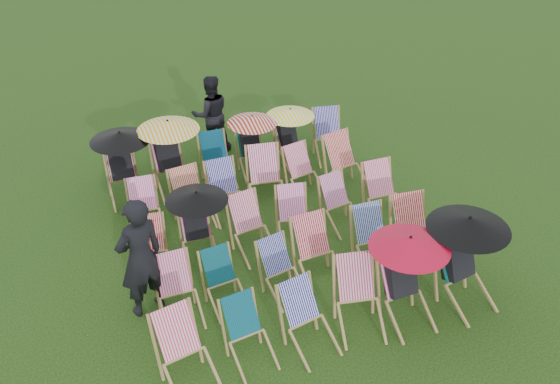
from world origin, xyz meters
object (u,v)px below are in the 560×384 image
object	(u,v)px
deckchair_5	(466,260)
person_left	(140,258)
person_rear	(211,114)
deckchair_0	(186,355)
deckchair_29	(330,136)

from	to	relation	value
deckchair_5	person_left	distance (m)	4.65
person_left	person_rear	bearing A→B (deg)	-136.16
deckchair_0	person_rear	size ratio (longest dim) A/B	0.60
deckchair_29	person_rear	distance (m)	2.49
deckchair_0	person_rear	distance (m)	6.17
deckchair_0	person_left	world-z (taller)	person_left
deckchair_29	person_rear	world-z (taller)	person_rear
deckchair_5	person_rear	distance (m)	6.17
deckchair_0	deckchair_29	xyz separation A→B (m)	(4.17, 4.64, -0.01)
deckchair_29	person_rear	bearing A→B (deg)	162.15
deckchair_5	deckchair_29	world-z (taller)	deckchair_5
deckchair_0	person_rear	world-z (taller)	person_rear
deckchair_0	deckchair_29	bearing A→B (deg)	36.97
person_left	person_rear	distance (m)	4.85
deckchair_5	person_left	size ratio (longest dim) A/B	0.73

